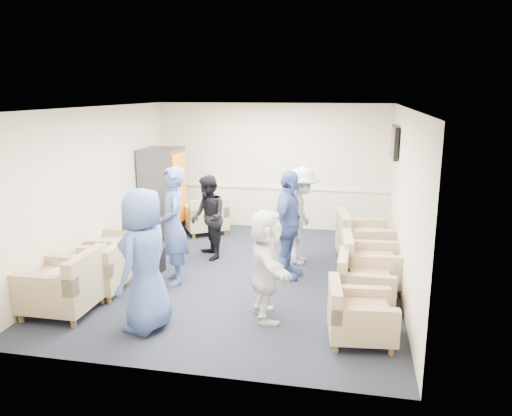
% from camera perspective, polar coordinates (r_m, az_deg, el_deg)
% --- Properties ---
extents(floor, '(6.00, 6.00, 0.00)m').
position_cam_1_polar(floor, '(8.30, -1.68, -7.59)').
color(floor, black).
rests_on(floor, ground).
extents(ceiling, '(6.00, 6.00, 0.00)m').
position_cam_1_polar(ceiling, '(7.75, -1.82, 11.39)').
color(ceiling, silver).
rests_on(ceiling, back_wall).
extents(back_wall, '(5.00, 0.02, 2.70)m').
position_cam_1_polar(back_wall, '(10.81, 1.88, 4.75)').
color(back_wall, beige).
rests_on(back_wall, floor).
extents(front_wall, '(5.00, 0.02, 2.70)m').
position_cam_1_polar(front_wall, '(5.14, -9.41, -5.13)').
color(front_wall, beige).
rests_on(front_wall, floor).
extents(left_wall, '(0.02, 6.00, 2.70)m').
position_cam_1_polar(left_wall, '(8.82, -17.79, 2.16)').
color(left_wall, beige).
rests_on(left_wall, floor).
extents(right_wall, '(0.02, 6.00, 2.70)m').
position_cam_1_polar(right_wall, '(7.75, 16.56, 0.77)').
color(right_wall, beige).
rests_on(right_wall, floor).
extents(chair_rail, '(4.98, 0.04, 0.06)m').
position_cam_1_polar(chair_rail, '(10.87, 1.84, 2.39)').
color(chair_rail, white).
rests_on(chair_rail, back_wall).
extents(tv, '(0.10, 1.00, 0.58)m').
position_cam_1_polar(tv, '(9.41, 15.56, 7.27)').
color(tv, black).
rests_on(tv, right_wall).
extents(armchair_left_near, '(0.93, 0.93, 0.74)m').
position_cam_1_polar(armchair_left_near, '(7.28, -20.92, -8.46)').
color(armchair_left_near, '#9B8864').
rests_on(armchair_left_near, floor).
extents(armchair_left_mid, '(0.89, 0.89, 0.66)m').
position_cam_1_polar(armchair_left_mid, '(7.81, -17.54, -7.01)').
color(armchair_left_mid, '#9B8864').
rests_on(armchair_left_mid, floor).
extents(armchair_left_far, '(0.91, 0.91, 0.66)m').
position_cam_1_polar(armchair_left_far, '(8.74, -14.94, -4.67)').
color(armchair_left_far, '#9B8864').
rests_on(armchair_left_far, floor).
extents(armchair_right_near, '(0.85, 0.85, 0.62)m').
position_cam_1_polar(armchair_right_near, '(6.25, 11.45, -12.08)').
color(armchair_right_near, '#9B8864').
rests_on(armchair_right_near, floor).
extents(armchair_right_midnear, '(0.80, 0.80, 0.63)m').
position_cam_1_polar(armchair_right_midnear, '(7.23, 12.02, -8.47)').
color(armchair_right_midnear, '#9B8864').
rests_on(armchair_right_midnear, floor).
extents(armchair_right_midfar, '(0.93, 0.93, 0.69)m').
position_cam_1_polar(armchair_right_midfar, '(7.85, 12.50, -6.46)').
color(armchair_right_midfar, '#9B8864').
rests_on(armchair_right_midfar, floor).
extents(armchair_right_far, '(1.06, 1.06, 0.74)m').
position_cam_1_polar(armchair_right_far, '(9.02, 11.91, -3.68)').
color(armchair_right_far, '#9B8864').
rests_on(armchair_right_far, floor).
extents(armchair_corner, '(1.15, 1.15, 0.67)m').
position_cam_1_polar(armchair_corner, '(10.57, -5.74, -1.14)').
color(armchair_corner, '#9B8864').
rests_on(armchair_corner, floor).
extents(vending_machine, '(0.74, 0.86, 1.82)m').
position_cam_1_polar(vending_machine, '(10.44, -10.55, 1.78)').
color(vending_machine, '#4B4C53').
rests_on(vending_machine, floor).
extents(backpack, '(0.31, 0.24, 0.47)m').
position_cam_1_polar(backpack, '(8.53, -11.42, -5.52)').
color(backpack, black).
rests_on(backpack, floor).
extents(pillow, '(0.35, 0.44, 0.12)m').
position_cam_1_polar(pillow, '(7.22, -21.14, -7.10)').
color(pillow, beige).
rests_on(pillow, armchair_left_near).
extents(person_front_left, '(0.71, 0.97, 1.82)m').
position_cam_1_polar(person_front_left, '(6.36, -12.62, -5.84)').
color(person_front_left, '#3D5494').
rests_on(person_front_left, floor).
extents(person_mid_left, '(0.69, 0.80, 1.84)m').
position_cam_1_polar(person_mid_left, '(7.79, -9.44, -2.04)').
color(person_mid_left, '#3D5494').
rests_on(person_mid_left, floor).
extents(person_back_left, '(0.87, 0.92, 1.51)m').
position_cam_1_polar(person_back_left, '(8.90, -5.48, -1.10)').
color(person_back_left, black).
rests_on(person_back_left, floor).
extents(person_back_right, '(0.66, 1.12, 1.70)m').
position_cam_1_polar(person_back_right, '(8.63, 5.14, -0.90)').
color(person_back_right, silver).
rests_on(person_back_right, floor).
extents(person_mid_right, '(0.62, 1.09, 1.75)m').
position_cam_1_polar(person_mid_right, '(7.92, 3.70, -1.96)').
color(person_mid_right, '#3D5494').
rests_on(person_mid_right, floor).
extents(person_front_right, '(0.87, 1.44, 1.48)m').
position_cam_1_polar(person_front_right, '(6.53, 1.15, -6.52)').
color(person_front_right, white).
rests_on(person_front_right, floor).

